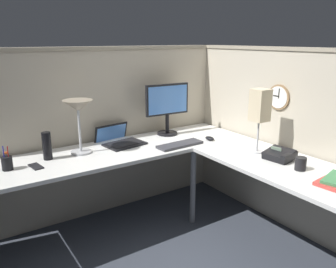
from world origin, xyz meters
The scene contains 16 objects.
ground_plane centered at (0.00, 0.00, 0.00)m, with size 6.80×6.80×0.00m, color #383D47.
cubicle_wall_back centered at (-0.36, 0.87, 0.79)m, with size 2.57×0.12×1.58m.
cubicle_wall_right centered at (0.87, -0.27, 0.79)m, with size 0.12×2.37×1.58m.
desk centered at (-0.15, -0.05, 0.63)m, with size 2.35×2.15×0.73m.
monitor centered at (0.20, 0.64, 1.02)m, with size 0.46×0.20×0.50m.
laptop centered at (-0.33, 0.65, 0.75)m, with size 0.39×0.43×0.22m.
keyboard centered at (0.08, 0.26, 0.74)m, with size 0.43×0.14×0.02m, color #38383D.
computer_mouse centered at (0.42, 0.25, 0.75)m, with size 0.06×0.10×0.03m, color black.
desk_lamp_dome centered at (-0.72, 0.56, 1.09)m, with size 0.24×0.24×0.44m.
pen_cup centered at (-1.29, 0.48, 0.78)m, with size 0.08×0.08×0.18m.
cell_phone centered at (-1.11, 0.43, 0.73)m, with size 0.07×0.14×0.01m, color black.
thermos_flask centered at (-0.99, 0.55, 0.84)m, with size 0.07×0.07×0.22m, color black.
office_phone centered at (0.53, -0.47, 0.77)m, with size 0.21×0.23×0.11m.
desk_lamp_paper centered at (0.52, -0.24, 1.11)m, with size 0.13×0.13×0.53m.
coffee_mug centered at (0.47, -0.69, 0.78)m, with size 0.08×0.08×0.10m, color black.
wall_clock centered at (0.82, -0.18, 1.16)m, with size 0.04×0.22×0.22m.
Camera 1 is at (-1.59, -2.08, 1.65)m, focal length 36.41 mm.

